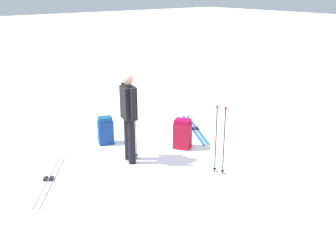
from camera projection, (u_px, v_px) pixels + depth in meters
ground_plane at (168, 161)px, 7.60m from camera, size 80.00×80.00×0.00m
skier_standing at (129, 113)px, 7.27m from camera, size 0.56×0.30×1.70m
ski_pair_near at (195, 129)px, 9.24m from camera, size 1.84×1.08×0.05m
ski_pair_far at (49, 180)px, 6.83m from camera, size 1.63×1.25×0.05m
backpack_large_dark at (182, 134)px, 8.10m from camera, size 0.42×0.39×0.62m
backpack_bright at (106, 131)px, 8.33m from camera, size 0.31×0.36×0.59m
ski_poles_planted_near at (220, 137)px, 6.89m from camera, size 0.22×0.12×1.24m
ski_poles_planted_far at (134, 122)px, 7.52m from camera, size 0.17×0.10×1.29m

